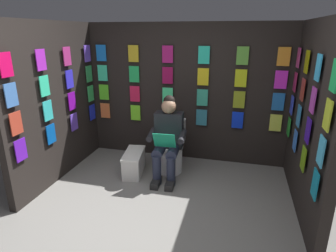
% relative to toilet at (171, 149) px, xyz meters
% --- Properties ---
extents(ground_plane, '(30.00, 30.00, 0.00)m').
position_rel_toilet_xyz_m(ground_plane, '(-0.11, 1.57, -0.33)').
color(ground_plane, gray).
extents(display_wall_back, '(3.30, 0.14, 2.18)m').
position_rel_toilet_xyz_m(display_wall_back, '(-0.11, -0.54, 0.77)').
color(display_wall_back, black).
rests_on(display_wall_back, ground).
extents(display_wall_left, '(0.14, 2.06, 2.18)m').
position_rel_toilet_xyz_m(display_wall_left, '(-1.76, 0.54, 0.77)').
color(display_wall_left, black).
rests_on(display_wall_left, ground).
extents(display_wall_right, '(0.14, 2.06, 2.18)m').
position_rel_toilet_xyz_m(display_wall_right, '(1.54, 0.54, 0.77)').
color(display_wall_right, black).
rests_on(display_wall_right, ground).
extents(toilet, '(0.41, 0.56, 0.77)m').
position_rel_toilet_xyz_m(toilet, '(0.00, 0.00, 0.00)').
color(toilet, white).
rests_on(toilet, ground).
extents(person_reading, '(0.54, 0.70, 1.19)m').
position_rel_toilet_xyz_m(person_reading, '(-0.01, 0.23, 0.27)').
color(person_reading, black).
rests_on(person_reading, ground).
extents(comic_longbox_near, '(0.35, 0.62, 0.34)m').
position_rel_toilet_xyz_m(comic_longbox_near, '(0.50, 0.27, -0.16)').
color(comic_longbox_near, white).
rests_on(comic_longbox_near, ground).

